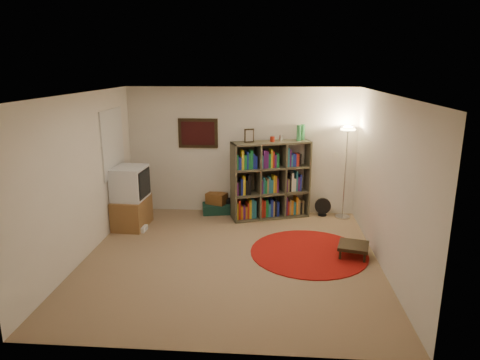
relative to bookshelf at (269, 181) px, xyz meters
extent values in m
cube|color=#856B4E|center=(-0.57, -1.95, -0.74)|extent=(4.50, 4.50, 0.02)
cube|color=white|center=(-0.57, -1.95, 1.78)|extent=(4.50, 4.50, 0.02)
cube|color=beige|center=(-0.57, 0.31, 0.52)|extent=(4.50, 0.02, 2.50)
cube|color=beige|center=(-0.57, -4.21, 0.52)|extent=(4.50, 0.02, 2.50)
cube|color=beige|center=(-2.83, -1.95, 0.52)|extent=(0.02, 4.50, 2.50)
cube|color=beige|center=(1.69, -1.95, 0.52)|extent=(0.02, 4.50, 2.50)
cube|color=black|center=(-1.42, 0.28, 0.87)|extent=(0.78, 0.04, 0.58)
cube|color=#3A0B0B|center=(-1.42, 0.26, 0.87)|extent=(0.66, 0.01, 0.46)
cube|color=white|center=(-2.80, -0.65, 0.82)|extent=(0.03, 1.00, 1.20)
cube|color=beige|center=(1.28, 0.29, 0.47)|extent=(0.08, 0.01, 0.12)
cube|color=#45412E|center=(0.02, 0.00, -0.71)|extent=(1.56, 0.89, 0.03)
cube|color=#45412E|center=(0.02, 0.00, 0.76)|extent=(1.56, 0.89, 0.03)
cube|color=#45412E|center=(-0.67, -0.24, 0.02)|extent=(0.17, 0.42, 1.50)
cube|color=#45412E|center=(0.72, 0.24, 0.02)|extent=(0.17, 0.42, 1.50)
cube|color=#45412E|center=(-0.04, 0.19, 0.02)|extent=(1.43, 0.51, 1.50)
cube|color=#45412E|center=(-0.21, -0.08, 0.02)|extent=(0.16, 0.40, 1.44)
cube|color=#45412E|center=(0.26, 0.08, 0.02)|extent=(0.16, 0.40, 1.44)
cube|color=#45412E|center=(0.02, 0.00, -0.23)|extent=(1.49, 0.85, 0.03)
cube|color=#45412E|center=(0.02, 0.00, 0.27)|extent=(1.49, 0.85, 0.03)
cube|color=gold|center=(-0.62, -0.27, -0.53)|extent=(0.10, 0.18, 0.32)
cube|color=#9E2216|center=(-0.57, -0.25, -0.50)|extent=(0.10, 0.18, 0.38)
cube|color=#B56816|center=(-0.53, -0.24, -0.56)|extent=(0.10, 0.18, 0.26)
cube|color=#4A165A|center=(-0.49, -0.22, -0.56)|extent=(0.09, 0.18, 0.26)
cube|color=#B56816|center=(-0.45, -0.21, -0.57)|extent=(0.09, 0.17, 0.24)
cube|color=#9E2216|center=(-0.41, -0.20, -0.53)|extent=(0.09, 0.17, 0.32)
cube|color=gold|center=(-0.37, -0.18, -0.50)|extent=(0.09, 0.18, 0.37)
cube|color=#22697C|center=(-0.33, -0.17, -0.50)|extent=(0.10, 0.18, 0.38)
cube|color=#22697C|center=(-0.28, -0.15, -0.51)|extent=(0.10, 0.18, 0.35)
cube|color=#4A165A|center=(-0.62, -0.27, -0.08)|extent=(0.10, 0.18, 0.24)
cube|color=black|center=(-0.57, -0.25, -0.07)|extent=(0.10, 0.18, 0.27)
cube|color=navy|center=(-0.53, -0.24, -0.05)|extent=(0.09, 0.17, 0.31)
cube|color=gold|center=(-0.49, -0.22, -0.03)|extent=(0.10, 0.18, 0.36)
cube|color=black|center=(-0.44, -0.21, -0.07)|extent=(0.10, 0.18, 0.28)
cube|color=black|center=(-0.39, -0.19, -0.02)|extent=(0.10, 0.18, 0.37)
cube|color=#167135|center=(-0.62, -0.27, 0.43)|extent=(0.10, 0.18, 0.30)
cube|color=navy|center=(-0.57, -0.25, 0.40)|extent=(0.11, 0.18, 0.25)
cube|color=gold|center=(-0.52, -0.23, 0.47)|extent=(0.10, 0.18, 0.37)
cube|color=#167135|center=(-0.47, -0.22, 0.42)|extent=(0.10, 0.18, 0.28)
cube|color=navy|center=(-0.43, -0.20, 0.45)|extent=(0.08, 0.17, 0.34)
cube|color=#167135|center=(-0.40, -0.19, 0.43)|extent=(0.08, 0.17, 0.31)
cube|color=#167135|center=(-0.35, -0.18, 0.46)|extent=(0.10, 0.18, 0.36)
cube|color=navy|center=(-0.31, -0.16, 0.43)|extent=(0.08, 0.17, 0.30)
cube|color=navy|center=(-0.27, -0.15, 0.40)|extent=(0.10, 0.18, 0.25)
cube|color=#9E2216|center=(-0.15, -0.11, -0.51)|extent=(0.10, 0.18, 0.37)
cube|color=#9E2216|center=(-0.10, -0.09, -0.52)|extent=(0.10, 0.18, 0.34)
cube|color=#167135|center=(-0.06, -0.07, -0.52)|extent=(0.10, 0.18, 0.34)
cube|color=#22697C|center=(-0.01, -0.06, -0.56)|extent=(0.10, 0.18, 0.26)
cube|color=navy|center=(0.04, -0.04, -0.52)|extent=(0.10, 0.18, 0.35)
cube|color=olive|center=(0.08, -0.03, -0.54)|extent=(0.08, 0.17, 0.31)
cube|color=black|center=(0.11, -0.02, -0.52)|extent=(0.09, 0.17, 0.34)
cube|color=navy|center=(0.16, 0.00, -0.54)|extent=(0.10, 0.18, 0.29)
cube|color=#4A165A|center=(-0.15, -0.11, -0.08)|extent=(0.08, 0.17, 0.26)
cube|color=#22697C|center=(-0.12, -0.10, -0.05)|extent=(0.09, 0.17, 0.31)
cube|color=#167135|center=(-0.08, -0.08, -0.08)|extent=(0.09, 0.17, 0.24)
cube|color=olive|center=(-0.04, -0.07, -0.06)|extent=(0.09, 0.17, 0.28)
cube|color=#22697C|center=(-0.01, -0.06, -0.05)|extent=(0.08, 0.17, 0.31)
cube|color=#22697C|center=(0.03, -0.04, -0.08)|extent=(0.11, 0.18, 0.26)
cube|color=gold|center=(0.07, -0.03, -0.04)|extent=(0.08, 0.17, 0.34)
cube|color=#B56816|center=(0.11, -0.02, -0.04)|extent=(0.09, 0.17, 0.33)
cube|color=#4A165A|center=(0.14, -0.01, -0.07)|extent=(0.08, 0.17, 0.27)
cube|color=#22697C|center=(-0.16, -0.11, 0.41)|extent=(0.08, 0.17, 0.26)
cube|color=#4A165A|center=(-0.12, -0.09, 0.46)|extent=(0.10, 0.18, 0.36)
cube|color=#4A165A|center=(-0.07, -0.08, 0.45)|extent=(0.10, 0.18, 0.34)
cube|color=#167135|center=(-0.02, -0.06, 0.42)|extent=(0.09, 0.18, 0.28)
cube|color=gold|center=(0.02, -0.05, 0.46)|extent=(0.08, 0.17, 0.36)
cube|color=#9E2216|center=(0.05, -0.04, 0.44)|extent=(0.09, 0.17, 0.32)
cube|color=#4A165A|center=(0.09, -0.02, 0.41)|extent=(0.09, 0.17, 0.26)
cube|color=#167135|center=(0.13, -0.01, 0.42)|extent=(0.10, 0.18, 0.28)
cube|color=#4A165A|center=(0.32, 0.06, -0.51)|extent=(0.09, 0.17, 0.37)
cube|color=#9E2216|center=(0.36, 0.07, -0.55)|extent=(0.09, 0.17, 0.28)
cube|color=olive|center=(0.40, 0.08, -0.53)|extent=(0.08, 0.17, 0.32)
cube|color=#B56816|center=(0.44, 0.09, -0.54)|extent=(0.10, 0.18, 0.29)
cube|color=#22697C|center=(0.49, 0.11, -0.56)|extent=(0.10, 0.18, 0.25)
cube|color=#B56816|center=(0.53, 0.13, -0.51)|extent=(0.09, 0.17, 0.35)
cube|color=olive|center=(0.57, 0.14, -0.54)|extent=(0.09, 0.18, 0.30)
cube|color=black|center=(0.62, 0.16, -0.57)|extent=(0.09, 0.18, 0.24)
cube|color=olive|center=(0.66, 0.17, -0.55)|extent=(0.09, 0.17, 0.28)
cube|color=#4A165A|center=(0.32, 0.05, -0.08)|extent=(0.09, 0.17, 0.25)
cube|color=olive|center=(0.35, 0.07, -0.08)|extent=(0.08, 0.17, 0.25)
cube|color=black|center=(0.39, 0.08, -0.03)|extent=(0.09, 0.17, 0.34)
cube|color=beige|center=(0.43, 0.09, -0.02)|extent=(0.09, 0.18, 0.37)
cube|color=beige|center=(0.47, 0.11, -0.08)|extent=(0.10, 0.18, 0.24)
cube|color=#22697C|center=(0.51, 0.12, -0.01)|extent=(0.09, 0.17, 0.39)
cube|color=#4A165A|center=(0.55, 0.13, -0.07)|extent=(0.09, 0.17, 0.28)
cube|color=navy|center=(0.59, 0.15, -0.05)|extent=(0.09, 0.17, 0.32)
cube|color=#22697C|center=(0.33, 0.06, 0.47)|extent=(0.11, 0.18, 0.37)
cube|color=#4A165A|center=(0.37, 0.07, 0.45)|extent=(0.08, 0.17, 0.34)
cube|color=#22697C|center=(0.40, 0.08, 0.40)|extent=(0.08, 0.17, 0.24)
cube|color=navy|center=(0.44, 0.09, 0.41)|extent=(0.09, 0.17, 0.26)
cube|color=navy|center=(0.47, 0.11, 0.40)|extent=(0.08, 0.17, 0.25)
cube|color=#9E2216|center=(0.51, 0.12, 0.41)|extent=(0.11, 0.18, 0.25)
cube|color=black|center=(0.56, 0.14, 0.40)|extent=(0.09, 0.18, 0.25)
cube|color=black|center=(-0.39, -0.12, 0.90)|extent=(0.18, 0.08, 0.26)
cube|color=gray|center=(-0.38, -0.14, 0.90)|extent=(0.14, 0.06, 0.20)
cylinder|color=maroon|center=(0.04, 0.01, 0.82)|extent=(0.11, 0.11, 0.10)
cylinder|color=silver|center=(0.21, 0.06, 0.83)|extent=(0.10, 0.10, 0.12)
cylinder|color=#32834A|center=(0.54, 0.13, 0.92)|extent=(0.11, 0.11, 0.30)
cylinder|color=#32834A|center=(0.62, 0.24, 0.92)|extent=(0.11, 0.11, 0.30)
cylinder|color=silver|center=(1.45, 0.06, -0.71)|extent=(0.37, 0.37, 0.03)
cylinder|color=silver|center=(1.45, 0.06, 0.14)|extent=(0.03, 0.03, 1.68)
cone|color=silver|center=(1.45, 0.06, 1.01)|extent=(0.45, 0.45, 0.13)
cylinder|color=#FFD88C|center=(1.45, 0.06, 1.01)|extent=(0.36, 0.36, 0.02)
cylinder|color=black|center=(1.07, 0.16, -0.71)|extent=(0.17, 0.17, 0.03)
cylinder|color=black|center=(1.07, 0.16, -0.63)|extent=(0.03, 0.03, 0.13)
cylinder|color=black|center=(1.07, 0.14, -0.52)|extent=(0.32, 0.07, 0.32)
cube|color=brown|center=(-2.52, -0.71, -0.46)|extent=(0.58, 0.80, 0.54)
cube|color=silver|center=(-2.52, -0.71, 0.11)|extent=(0.57, 0.67, 0.59)
cube|color=black|center=(-2.24, -0.72, 0.11)|extent=(0.05, 0.56, 0.50)
cube|color=black|center=(-2.24, -0.72, 0.11)|extent=(0.04, 0.50, 0.43)
cube|color=silver|center=(-2.34, -0.93, -0.68)|extent=(0.29, 0.24, 0.09)
cube|color=#123126|center=(-1.04, 0.16, -0.63)|extent=(0.64, 0.48, 0.19)
cube|color=brown|center=(-1.05, 0.19, -0.43)|extent=(0.45, 0.39, 0.22)
cube|color=black|center=(-0.77, 0.35, -0.59)|extent=(0.44, 0.38, 0.28)
cylinder|color=silver|center=(-0.39, 0.16, -0.59)|extent=(0.13, 0.13, 0.27)
cylinder|color=maroon|center=(0.65, -1.65, -0.72)|extent=(1.86, 1.86, 0.02)
cube|color=black|center=(1.33, -1.74, -0.55)|extent=(0.55, 0.55, 0.05)
cube|color=black|center=(1.11, -1.87, -0.65)|extent=(0.04, 0.04, 0.16)
cube|color=black|center=(1.46, -1.95, -0.65)|extent=(0.04, 0.04, 0.16)
cube|color=black|center=(1.20, -1.52, -0.65)|extent=(0.04, 0.04, 0.16)
cube|color=black|center=(1.55, -1.61, -0.65)|extent=(0.04, 0.04, 0.16)
camera|label=1|loc=(0.03, -7.99, 2.15)|focal=32.00mm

